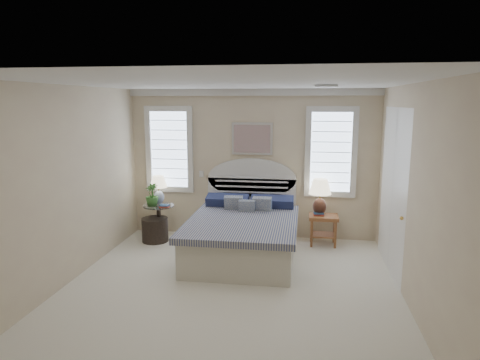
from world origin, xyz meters
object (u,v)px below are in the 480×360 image
Objects in this scene: lamp_right at (320,193)px; bed at (244,232)px; side_table_left at (159,218)px; floor_pot at (155,230)px; lamp_left at (159,186)px; nightstand_right at (323,224)px.

bed is at bearing -147.92° from lamp_right.
floor_pot is at bearing -100.29° from side_table_left.
floor_pot is (-0.03, -0.15, -0.17)m from side_table_left.
bed is 3.61× the size of side_table_left.
side_table_left is (-1.65, 0.59, 0.00)m from bed.
floor_pot is at bearing 165.22° from bed.
floor_pot is 0.90× the size of lamp_left.
side_table_left is at bearing 79.71° from floor_pot.
floor_pot is at bearing -173.58° from lamp_right.
nightstand_right is 0.54m from lamp_right.
nightstand_right is 0.83× the size of lamp_right.
lamp_left is at bearing -179.45° from lamp_right.
bed is 4.36× the size of lamp_left.
side_table_left is 2.95m from nightstand_right.
nightstand_right is at bearing -46.37° from lamp_right.
lamp_right is at bearing 133.63° from nightstand_right.
lamp_left is (-0.01, 0.30, 0.73)m from floor_pot.
side_table_left is at bearing 160.26° from bed.
nightstand_right is at bearing -0.94° from lamp_left.
nightstand_right reaches higher than floor_pot.
nightstand_right is 1.13× the size of floor_pot.
side_table_left is at bearing -178.06° from nightstand_right.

